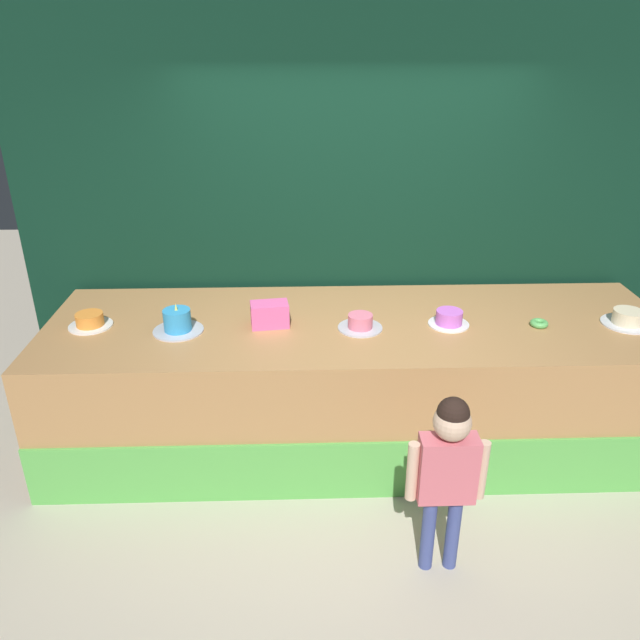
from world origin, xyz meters
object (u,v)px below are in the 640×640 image
object	(u,v)px
cake_center	(360,323)
cake_left	(177,322)
cake_far_right	(628,318)
pink_box	(270,314)
cake_far_left	(90,321)
child_figure	(448,463)
cake_right	(449,319)
donut	(539,323)

from	to	relation	value
cake_center	cake_left	bearing A→B (deg)	-179.88
cake_left	cake_center	distance (m)	1.18
cake_center	cake_far_right	world-z (taller)	cake_far_right
pink_box	cake_center	xyz separation A→B (m)	(0.59, -0.06, -0.04)
cake_left	cake_far_left	bearing A→B (deg)	170.97
child_figure	cake_center	size ratio (longest dim) A/B	3.70
child_figure	pink_box	xyz separation A→B (m)	(-0.94, 1.18, 0.31)
cake_far_left	cake_center	size ratio (longest dim) A/B	0.97
pink_box	cake_right	size ratio (longest dim) A/B	0.91
donut	cake_far_left	size ratio (longest dim) A/B	0.41
donut	cake_far_left	world-z (taller)	cake_far_left
cake_far_left	cake_left	size ratio (longest dim) A/B	0.87
cake_center	cake_right	bearing A→B (deg)	3.60
cake_left	cake_right	distance (m)	1.76
donut	cake_left	size ratio (longest dim) A/B	0.36
pink_box	cake_center	bearing A→B (deg)	-6.26
cake_right	cake_left	bearing A→B (deg)	-178.72
child_figure	cake_right	world-z (taller)	child_figure
cake_far_left	pink_box	bearing A→B (deg)	-1.29
pink_box	cake_right	xyz separation A→B (m)	(1.18, -0.03, -0.04)
donut	cake_far_right	world-z (taller)	cake_far_right
cake_left	pink_box	bearing A→B (deg)	6.50
pink_box	cake_right	world-z (taller)	pink_box
cake_far_left	cake_left	world-z (taller)	cake_left
cake_right	cake_far_right	bearing A→B (deg)	-1.53
pink_box	cake_center	world-z (taller)	pink_box
child_figure	cake_left	size ratio (longest dim) A/B	3.32
donut	cake_far_right	distance (m)	0.59
donut	cake_far_right	size ratio (longest dim) A/B	0.36
cake_far_right	cake_far_left	bearing A→B (deg)	178.61
pink_box	donut	world-z (taller)	pink_box
donut	cake_far_right	bearing A→B (deg)	0.83
pink_box	donut	bearing A→B (deg)	-2.19
donut	cake_left	xyz separation A→B (m)	(-2.35, 0.00, 0.05)
cake_far_left	cake_far_right	bearing A→B (deg)	-1.39
pink_box	cake_right	distance (m)	1.18
cake_right	cake_far_left	bearing A→B (deg)	178.68
donut	cake_center	bearing A→B (deg)	179.86
child_figure	cake_far_left	xyz separation A→B (m)	(-2.11, 1.20, 0.27)
child_figure	cake_far_left	world-z (taller)	child_figure
cake_left	cake_far_right	bearing A→B (deg)	0.16
child_figure	cake_right	bearing A→B (deg)	78.25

